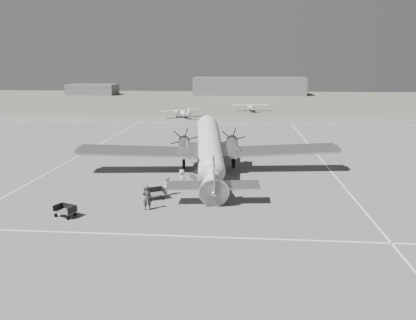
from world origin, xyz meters
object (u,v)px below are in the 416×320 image
object	(u,v)px
ground_crew	(147,198)
passenger	(182,179)
light_plane_right	(250,107)
ramp_agent	(168,186)
shed_secondary	(93,89)
baggage_cart_near	(154,194)
baggage_cart_far	(65,211)
hangar_main	(249,86)
light_plane_left	(181,113)
dc3_airliner	(210,151)

from	to	relation	value
ground_crew	passenger	bearing A→B (deg)	-125.90
light_plane_right	ramp_agent	distance (m)	67.53
shed_secondary	light_plane_right	distance (m)	79.90
baggage_cart_near	baggage_cart_far	xyz separation A→B (m)	(-5.79, -4.62, -0.02)
hangar_main	baggage_cart_near	bearing A→B (deg)	-94.48
light_plane_left	ground_crew	bearing A→B (deg)	-118.84
dc3_airliner	passenger	world-z (taller)	dc3_airliner
shed_secondary	light_plane_left	size ratio (longest dim) A/B	1.97
shed_secondary	light_plane_left	bearing A→B (deg)	-56.59
baggage_cart_near	ramp_agent	world-z (taller)	ramp_agent
ground_crew	passenger	xyz separation A→B (m)	(1.93, 5.58, -0.06)
ground_crew	light_plane_left	bearing A→B (deg)	-101.12
dc3_airliner	passenger	size ratio (longest dim) A/B	14.93
light_plane_left	ramp_agent	bearing A→B (deg)	-117.42
light_plane_left	ground_crew	world-z (taller)	ground_crew
dc3_airliner	ramp_agent	xyz separation A→B (m)	(-3.16, -6.36, -1.81)
hangar_main	ramp_agent	distance (m)	125.77
dc3_airliner	light_plane_left	bearing A→B (deg)	95.23
light_plane_left	passenger	distance (m)	51.90
baggage_cart_far	passenger	distance (m)	10.82
baggage_cart_far	ground_crew	size ratio (longest dim) A/B	0.81
shed_secondary	dc3_airliner	size ratio (longest dim) A/B	0.65
light_plane_right	shed_secondary	bearing A→B (deg)	130.62
hangar_main	ground_crew	world-z (taller)	hangar_main
dc3_airliner	baggage_cart_near	bearing A→B (deg)	-125.17
hangar_main	baggage_cart_far	distance (m)	132.18
ground_crew	baggage_cart_near	bearing A→B (deg)	-106.94
passenger	baggage_cart_far	bearing A→B (deg)	109.59
dc3_airliner	ground_crew	distance (m)	11.07
baggage_cart_near	hangar_main	bearing A→B (deg)	57.09
baggage_cart_far	ground_crew	bearing A→B (deg)	41.40
baggage_cart_far	passenger	bearing A→B (deg)	66.85
baggage_cart_near	baggage_cart_far	bearing A→B (deg)	-169.81
baggage_cart_far	baggage_cart_near	bearing A→B (deg)	60.95
hangar_main	ramp_agent	size ratio (longest dim) A/B	25.01
shed_secondary	ramp_agent	bearing A→B (deg)	-67.04
shed_secondary	ground_crew	distance (m)	133.93
dc3_airliner	shed_secondary	bearing A→B (deg)	108.82
baggage_cart_near	passenger	bearing A→B (deg)	28.52
light_plane_right	baggage_cart_near	world-z (taller)	light_plane_right
baggage_cart_near	shed_secondary	bearing A→B (deg)	83.96
dc3_airliner	light_plane_right	xyz separation A→B (m)	(5.24, 60.65, -1.69)
light_plane_left	ground_crew	xyz separation A→B (m)	(5.68, -56.92, 0.04)
light_plane_right	passenger	distance (m)	65.64
hangar_main	light_plane_right	size ratio (longest dim) A/B	4.55
hangar_main	baggage_cart_far	size ratio (longest dim) A/B	26.19
dc3_airliner	light_plane_left	world-z (taller)	dc3_airliner
light_plane_right	baggage_cart_near	distance (m)	68.81
dc3_airliner	baggage_cart_near	distance (m)	8.84
shed_secondary	ground_crew	size ratio (longest dim) A/B	9.10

